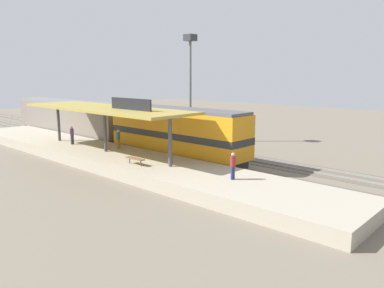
% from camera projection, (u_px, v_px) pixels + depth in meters
% --- Properties ---
extents(ground_plane, '(120.00, 120.00, 0.00)m').
position_uv_depth(ground_plane, '(162.00, 151.00, 37.54)').
color(ground_plane, '#706656').
extents(track_near, '(3.20, 110.00, 0.16)m').
position_uv_depth(track_near, '(147.00, 153.00, 36.09)').
color(track_near, '#5F5649').
rests_on(track_near, ground).
extents(track_far, '(3.20, 110.00, 0.16)m').
position_uv_depth(track_far, '(181.00, 147.00, 39.41)').
color(track_far, '#5F5649').
rests_on(track_far, ground).
extents(platform, '(6.00, 44.00, 0.90)m').
position_uv_depth(platform, '(106.00, 156.00, 32.70)').
color(platform, '#A89E89').
rests_on(platform, ground).
extents(station_canopy, '(5.20, 18.00, 4.70)m').
position_uv_depth(station_canopy, '(105.00, 109.00, 31.91)').
color(station_canopy, '#47474C').
rests_on(station_canopy, platform).
extents(platform_bench, '(0.44, 1.70, 0.50)m').
position_uv_depth(platform_bench, '(135.00, 159.00, 27.68)').
color(platform_bench, '#333338').
rests_on(platform_bench, platform).
extents(locomotive, '(2.93, 14.43, 4.44)m').
position_uv_depth(locomotive, '(176.00, 133.00, 33.03)').
color(locomotive, '#28282D').
rests_on(locomotive, track_near).
extents(passenger_carriage_single, '(2.90, 20.00, 4.24)m').
position_uv_depth(passenger_carriage_single, '(70.00, 118.00, 45.10)').
color(passenger_carriage_single, '#28282D').
rests_on(passenger_carriage_single, track_near).
extents(light_mast, '(1.10, 1.10, 11.70)m').
position_uv_depth(light_mast, '(190.00, 66.00, 41.32)').
color(light_mast, slate).
rests_on(light_mast, ground).
extents(person_waiting, '(0.34, 0.34, 1.71)m').
position_uv_depth(person_waiting, '(72.00, 134.00, 35.83)').
color(person_waiting, '#4C4C51').
rests_on(person_waiting, platform).
extents(person_walking, '(0.34, 0.34, 1.71)m').
position_uv_depth(person_walking, '(118.00, 138.00, 33.71)').
color(person_walking, olive).
rests_on(person_walking, platform).
extents(person_boarding, '(0.34, 0.34, 1.71)m').
position_uv_depth(person_boarding, '(233.00, 165.00, 23.69)').
color(person_boarding, navy).
rests_on(person_boarding, platform).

